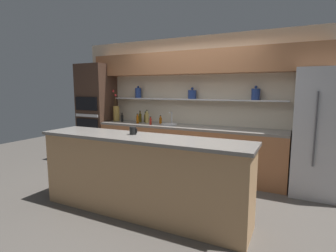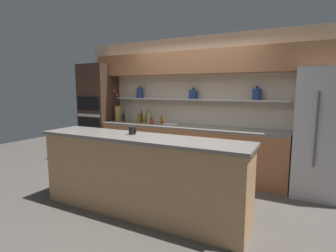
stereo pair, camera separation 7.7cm
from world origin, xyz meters
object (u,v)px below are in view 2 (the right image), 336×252
(oven_tower, at_px, (99,113))
(sink_fixture, at_px, (170,124))
(bottle_sauce_3, at_px, (162,120))
(refrigerator, at_px, (327,134))
(bottle_oil_6, at_px, (141,117))
(coffee_mug, at_px, (132,130))
(bottle_oil_4, at_px, (147,118))
(bottle_spirit_1, at_px, (148,117))
(bottle_sauce_0, at_px, (124,118))
(bottle_sauce_5, at_px, (152,121))
(flower_vase, at_px, (118,113))
(bottle_sauce_2, at_px, (139,119))

(oven_tower, relative_size, sink_fixture, 6.76)
(bottle_sauce_3, bearing_deg, sink_fixture, -17.50)
(refrigerator, xyz_separation_m, bottle_oil_6, (-3.34, 0.14, 0.06))
(oven_tower, bearing_deg, coffee_mug, -39.00)
(oven_tower, bearing_deg, bottle_oil_4, 7.91)
(bottle_spirit_1, bearing_deg, bottle_oil_6, 173.62)
(oven_tower, height_order, bottle_sauce_0, oven_tower)
(refrigerator, bearing_deg, oven_tower, 179.52)
(bottle_sauce_0, distance_m, bottle_sauce_3, 0.88)
(bottle_oil_6, bearing_deg, refrigerator, -2.43)
(bottle_sauce_0, xyz_separation_m, coffee_mug, (1.42, -1.71, 0.07))
(bottle_sauce_5, distance_m, coffee_mug, 1.66)
(sink_fixture, height_order, bottle_oil_6, sink_fixture)
(bottle_oil_6, bearing_deg, bottle_sauce_3, -2.28)
(coffee_mug, bearing_deg, flower_vase, 132.52)
(bottle_sauce_2, distance_m, bottle_sauce_5, 0.36)
(refrigerator, height_order, sink_fixture, refrigerator)
(bottle_sauce_2, xyz_separation_m, coffee_mug, (0.98, -1.62, 0.07))
(bottle_sauce_2, xyz_separation_m, bottle_oil_4, (0.04, 0.25, 0.00))
(oven_tower, distance_m, sink_fixture, 1.80)
(bottle_sauce_0, height_order, bottle_sauce_2, bottle_sauce_2)
(bottle_sauce_2, xyz_separation_m, bottle_sauce_3, (0.43, 0.17, -0.02))
(bottle_spirit_1, height_order, bottle_sauce_5, bottle_spirit_1)
(sink_fixture, bearing_deg, flower_vase, 177.79)
(sink_fixture, bearing_deg, refrigerator, -1.06)
(bottle_sauce_0, relative_size, bottle_oil_6, 0.78)
(refrigerator, distance_m, bottle_sauce_5, 2.94)
(flower_vase, relative_size, sink_fixture, 2.12)
(sink_fixture, bearing_deg, bottle_sauce_5, -151.19)
(oven_tower, height_order, bottle_sauce_3, oven_tower)
(oven_tower, relative_size, bottle_oil_6, 9.00)
(bottle_sauce_3, bearing_deg, bottle_oil_4, 169.10)
(sink_fixture, distance_m, bottle_oil_6, 0.74)
(refrigerator, xyz_separation_m, bottle_sauce_5, (-2.93, -0.13, 0.03))
(bottle_sauce_3, bearing_deg, coffee_mug, -73.10)
(flower_vase, relative_size, bottle_spirit_1, 2.55)
(flower_vase, bearing_deg, bottle_spirit_1, 1.70)
(bottle_oil_4, bearing_deg, bottle_spirit_1, -42.83)
(flower_vase, height_order, coffee_mug, flower_vase)
(bottle_sauce_5, bearing_deg, oven_tower, 173.67)
(bottle_spirit_1, distance_m, bottle_oil_6, 0.18)
(bottle_sauce_3, bearing_deg, bottle_sauce_2, -158.45)
(bottle_oil_6, bearing_deg, sink_fixture, -7.31)
(bottle_oil_6, bearing_deg, bottle_sauce_5, -33.40)
(bottle_sauce_0, bearing_deg, bottle_oil_6, 14.25)
(bottle_sauce_0, distance_m, bottle_oil_6, 0.40)
(coffee_mug, bearing_deg, bottle_spirit_1, 115.62)
(bottle_oil_6, bearing_deg, coffee_mug, -60.18)
(bottle_sauce_0, distance_m, bottle_oil_4, 0.51)
(sink_fixture, xyz_separation_m, bottle_sauce_5, (-0.32, -0.18, 0.05))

